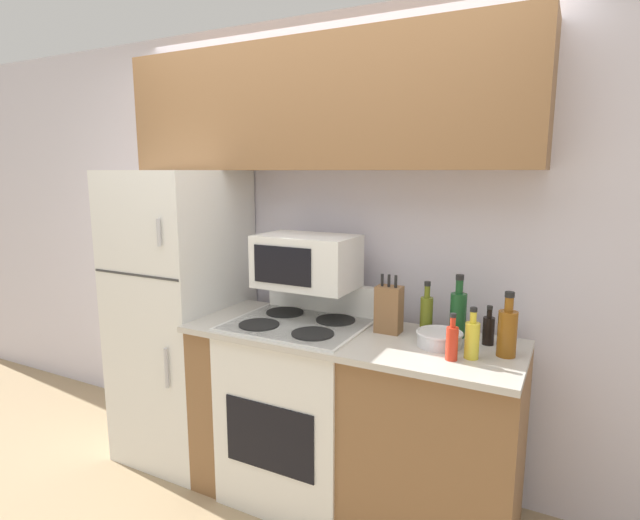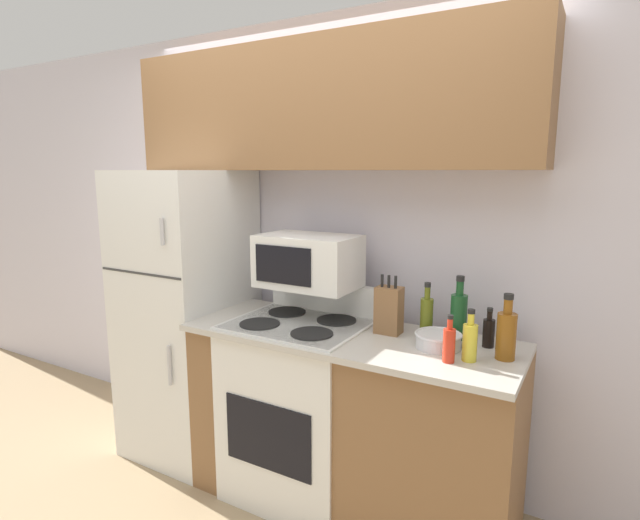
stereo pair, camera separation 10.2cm
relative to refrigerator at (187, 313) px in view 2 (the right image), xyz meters
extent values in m
plane|color=tan|center=(0.81, -0.33, -0.86)|extent=(12.00, 12.00, 0.00)
cube|color=silver|center=(0.81, 0.37, 0.42)|extent=(8.00, 0.05, 2.55)
cube|color=brown|center=(1.13, -0.05, -0.40)|extent=(1.62, 0.57, 0.91)
cube|color=#BCB7AD|center=(1.13, -0.07, 0.06)|extent=(1.62, 0.61, 0.03)
cube|color=white|center=(0.00, 0.00, 0.00)|extent=(0.63, 0.67, 1.72)
cube|color=#383838|center=(0.00, -0.33, 0.31)|extent=(0.61, 0.01, 0.01)
cylinder|color=#B7B7BC|center=(0.20, -0.35, 0.55)|extent=(0.02, 0.02, 0.14)
cylinder|color=#B7B7BC|center=(0.20, -0.35, -0.17)|extent=(0.02, 0.02, 0.22)
cube|color=brown|center=(0.81, 0.19, 1.18)|extent=(2.26, 0.31, 0.65)
cube|color=white|center=(0.84, -0.06, -0.38)|extent=(0.68, 0.57, 0.95)
cube|color=black|center=(0.84, -0.35, -0.40)|extent=(0.49, 0.01, 0.34)
cube|color=#2D2D2D|center=(0.84, -0.06, 0.08)|extent=(0.65, 0.54, 0.01)
cube|color=white|center=(0.84, 0.20, 0.17)|extent=(0.65, 0.06, 0.16)
cylinder|color=black|center=(0.69, -0.19, 0.09)|extent=(0.20, 0.20, 0.01)
cylinder|color=black|center=(1.00, -0.19, 0.09)|extent=(0.20, 0.20, 0.01)
cylinder|color=black|center=(0.69, 0.06, 0.09)|extent=(0.20, 0.20, 0.01)
cylinder|color=black|center=(1.00, 0.06, 0.09)|extent=(0.20, 0.20, 0.01)
cube|color=white|center=(0.83, 0.05, 0.39)|extent=(0.51, 0.32, 0.27)
cube|color=black|center=(0.78, -0.11, 0.39)|extent=(0.33, 0.01, 0.19)
cube|color=brown|center=(1.29, 0.04, 0.19)|extent=(0.12, 0.09, 0.23)
cylinder|color=black|center=(1.26, 0.03, 0.34)|extent=(0.01, 0.01, 0.06)
cylinder|color=black|center=(1.29, 0.03, 0.34)|extent=(0.01, 0.01, 0.06)
cylinder|color=black|center=(1.33, 0.03, 0.34)|extent=(0.01, 0.01, 0.06)
cylinder|color=silver|center=(1.56, -0.04, 0.11)|extent=(0.20, 0.20, 0.06)
torus|color=silver|center=(1.56, -0.04, 0.14)|extent=(0.21, 0.21, 0.01)
cylinder|color=brown|center=(1.85, -0.04, 0.18)|extent=(0.08, 0.08, 0.20)
cylinder|color=brown|center=(1.85, -0.04, 0.31)|extent=(0.04, 0.04, 0.06)
cylinder|color=black|center=(1.85, -0.04, 0.35)|extent=(0.04, 0.04, 0.02)
cylinder|color=#194C23|center=(1.61, 0.12, 0.18)|extent=(0.08, 0.08, 0.21)
cylinder|color=#194C23|center=(1.61, 0.12, 0.32)|extent=(0.03, 0.03, 0.07)
cylinder|color=black|center=(1.61, 0.12, 0.37)|extent=(0.04, 0.04, 0.02)
cylinder|color=black|center=(1.75, 0.08, 0.14)|extent=(0.05, 0.05, 0.13)
cylinder|color=black|center=(1.75, 0.08, 0.23)|extent=(0.02, 0.02, 0.04)
cylinder|color=black|center=(1.75, 0.08, 0.25)|extent=(0.03, 0.03, 0.01)
cylinder|color=gold|center=(1.72, -0.13, 0.16)|extent=(0.06, 0.06, 0.15)
cylinder|color=gold|center=(1.72, -0.13, 0.26)|extent=(0.03, 0.03, 0.05)
cylinder|color=black|center=(1.72, -0.13, 0.29)|extent=(0.03, 0.03, 0.02)
cylinder|color=red|center=(1.65, -0.19, 0.15)|extent=(0.05, 0.05, 0.14)
cylinder|color=red|center=(1.65, -0.19, 0.24)|extent=(0.02, 0.02, 0.04)
cylinder|color=black|center=(1.65, -0.19, 0.27)|extent=(0.02, 0.03, 0.02)
cylinder|color=#5B6619|center=(1.46, 0.09, 0.17)|extent=(0.06, 0.06, 0.18)
cylinder|color=#5B6619|center=(1.46, 0.09, 0.29)|extent=(0.03, 0.03, 0.06)
cylinder|color=black|center=(1.46, 0.09, 0.33)|extent=(0.03, 0.03, 0.02)
camera|label=1|loc=(2.07, -2.19, 0.85)|focal=28.00mm
camera|label=2|loc=(2.16, -2.14, 0.85)|focal=28.00mm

